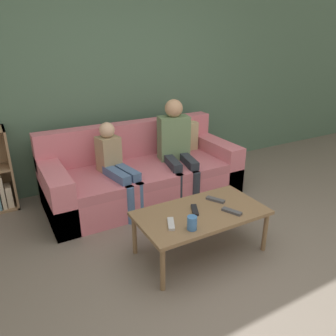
{
  "coord_description": "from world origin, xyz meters",
  "views": [
    {
      "loc": [
        -1.43,
        -1.47,
        1.77
      ],
      "look_at": [
        -0.0,
        1.1,
        0.58
      ],
      "focal_mm": 35.0,
      "sensor_mm": 36.0,
      "label": 1
    }
  ],
  "objects_px": {
    "tv_remote_0": "(232,211)",
    "tv_remote_3": "(215,200)",
    "coffee_table": "(201,215)",
    "tv_remote_2": "(171,224)",
    "couch": "(143,174)",
    "person_child": "(116,164)",
    "tv_remote_1": "(195,210)",
    "cup_near": "(192,223)",
    "person_adult": "(176,142)"
  },
  "relations": [
    {
      "from": "tv_remote_2",
      "to": "tv_remote_3",
      "type": "distance_m",
      "value": 0.57
    },
    {
      "from": "couch",
      "to": "person_child",
      "type": "relative_size",
      "value": 2.34
    },
    {
      "from": "tv_remote_0",
      "to": "tv_remote_1",
      "type": "bearing_deg",
      "value": 123.16
    },
    {
      "from": "couch",
      "to": "coffee_table",
      "type": "relative_size",
      "value": 2.01
    },
    {
      "from": "tv_remote_0",
      "to": "tv_remote_1",
      "type": "relative_size",
      "value": 1.01
    },
    {
      "from": "coffee_table",
      "to": "tv_remote_0",
      "type": "xyz_separation_m",
      "value": [
        0.21,
        -0.14,
        0.05
      ]
    },
    {
      "from": "couch",
      "to": "tv_remote_0",
      "type": "xyz_separation_m",
      "value": [
        0.18,
        -1.37,
        0.14
      ]
    },
    {
      "from": "cup_near",
      "to": "person_child",
      "type": "bearing_deg",
      "value": 95.42
    },
    {
      "from": "couch",
      "to": "tv_remote_0",
      "type": "distance_m",
      "value": 1.39
    },
    {
      "from": "person_child",
      "to": "tv_remote_2",
      "type": "bearing_deg",
      "value": -99.12
    },
    {
      "from": "person_child",
      "to": "tv_remote_3",
      "type": "bearing_deg",
      "value": -70.42
    },
    {
      "from": "couch",
      "to": "person_adult",
      "type": "height_order",
      "value": "person_adult"
    },
    {
      "from": "person_adult",
      "to": "person_child",
      "type": "relative_size",
      "value": 1.18
    },
    {
      "from": "couch",
      "to": "coffee_table",
      "type": "xyz_separation_m",
      "value": [
        -0.03,
        -1.23,
        0.09
      ]
    },
    {
      "from": "couch",
      "to": "tv_remote_0",
      "type": "relative_size",
      "value": 12.51
    },
    {
      "from": "coffee_table",
      "to": "person_child",
      "type": "distance_m",
      "value": 1.16
    },
    {
      "from": "tv_remote_0",
      "to": "person_adult",
      "type": "bearing_deg",
      "value": 57.5
    },
    {
      "from": "tv_remote_1",
      "to": "tv_remote_2",
      "type": "distance_m",
      "value": 0.3
    },
    {
      "from": "tv_remote_2",
      "to": "couch",
      "type": "bearing_deg",
      "value": 99.9
    },
    {
      "from": "person_adult",
      "to": "person_child",
      "type": "distance_m",
      "value": 0.77
    },
    {
      "from": "coffee_table",
      "to": "tv_remote_2",
      "type": "height_order",
      "value": "tv_remote_2"
    },
    {
      "from": "cup_near",
      "to": "tv_remote_3",
      "type": "height_order",
      "value": "cup_near"
    },
    {
      "from": "person_child",
      "to": "tv_remote_1",
      "type": "height_order",
      "value": "person_child"
    },
    {
      "from": "tv_remote_2",
      "to": "tv_remote_3",
      "type": "xyz_separation_m",
      "value": [
        0.55,
        0.16,
        0.0
      ]
    },
    {
      "from": "tv_remote_0",
      "to": "coffee_table",
      "type": "bearing_deg",
      "value": 124.01
    },
    {
      "from": "person_adult",
      "to": "tv_remote_1",
      "type": "xyz_separation_m",
      "value": [
        -0.46,
        -1.11,
        -0.22
      ]
    },
    {
      "from": "tv_remote_3",
      "to": "tv_remote_2",
      "type": "bearing_deg",
      "value": 168.04
    },
    {
      "from": "tv_remote_1",
      "to": "tv_remote_2",
      "type": "bearing_deg",
      "value": -135.63
    },
    {
      "from": "coffee_table",
      "to": "person_child",
      "type": "height_order",
      "value": "person_child"
    },
    {
      "from": "coffee_table",
      "to": "tv_remote_2",
      "type": "relative_size",
      "value": 6.27
    },
    {
      "from": "cup_near",
      "to": "tv_remote_1",
      "type": "height_order",
      "value": "cup_near"
    },
    {
      "from": "person_child",
      "to": "tv_remote_2",
      "type": "xyz_separation_m",
      "value": [
        0.01,
        -1.16,
        -0.11
      ]
    },
    {
      "from": "cup_near",
      "to": "tv_remote_3",
      "type": "xyz_separation_m",
      "value": [
        0.44,
        0.29,
        -0.04
      ]
    },
    {
      "from": "tv_remote_0",
      "to": "tv_remote_3",
      "type": "xyz_separation_m",
      "value": [
        0.01,
        0.24,
        0.0
      ]
    },
    {
      "from": "couch",
      "to": "coffee_table",
      "type": "bearing_deg",
      "value": -91.47
    },
    {
      "from": "coffee_table",
      "to": "cup_near",
      "type": "distance_m",
      "value": 0.3
    },
    {
      "from": "cup_near",
      "to": "tv_remote_2",
      "type": "relative_size",
      "value": 0.63
    },
    {
      "from": "tv_remote_1",
      "to": "tv_remote_3",
      "type": "bearing_deg",
      "value": 39.97
    },
    {
      "from": "coffee_table",
      "to": "tv_remote_3",
      "type": "distance_m",
      "value": 0.25
    },
    {
      "from": "tv_remote_3",
      "to": "coffee_table",
      "type": "bearing_deg",
      "value": 175.89
    },
    {
      "from": "tv_remote_2",
      "to": "tv_remote_3",
      "type": "height_order",
      "value": "same"
    },
    {
      "from": "person_child",
      "to": "tv_remote_0",
      "type": "distance_m",
      "value": 1.35
    },
    {
      "from": "cup_near",
      "to": "tv_remote_0",
      "type": "distance_m",
      "value": 0.43
    },
    {
      "from": "couch",
      "to": "tv_remote_3",
      "type": "bearing_deg",
      "value": -80.54
    },
    {
      "from": "person_child",
      "to": "cup_near",
      "type": "relative_size",
      "value": 8.58
    },
    {
      "from": "person_adult",
      "to": "tv_remote_3",
      "type": "height_order",
      "value": "person_adult"
    },
    {
      "from": "couch",
      "to": "cup_near",
      "type": "distance_m",
      "value": 1.46
    },
    {
      "from": "tv_remote_0",
      "to": "tv_remote_2",
      "type": "relative_size",
      "value": 1.01
    },
    {
      "from": "tv_remote_2",
      "to": "tv_remote_1",
      "type": "bearing_deg",
      "value": 43.68
    },
    {
      "from": "person_adult",
      "to": "coffee_table",
      "type": "bearing_deg",
      "value": -98.78
    }
  ]
}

